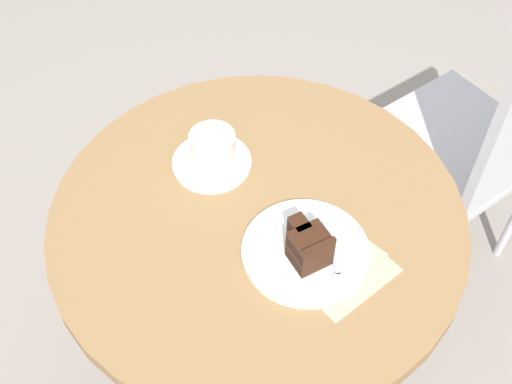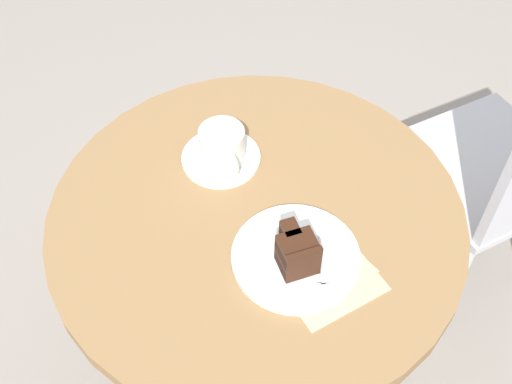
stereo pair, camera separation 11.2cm
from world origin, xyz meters
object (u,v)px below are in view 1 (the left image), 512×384
Objects in this scene: fork at (336,264)px; napkin at (333,261)px; cake_slice at (308,246)px; coffee_cup at (213,149)px; cafe_chair at (491,139)px; cake_plate at (305,251)px; saucer at (212,163)px; teaspoon at (234,161)px.

napkin is at bearing 178.06° from fork.
fork is at bearing 38.26° from cake_slice.
coffee_cup is at bearing -145.70° from fork.
cake_slice is 0.09× the size of cafe_chair.
cafe_chair reaches higher than cake_plate.
saucer is 0.04m from coffee_cup.
fork reaches higher than napkin.
coffee_cup is at bearing -169.77° from napkin.
cake_plate is 0.04m from cake_slice.
cake_slice is at bearing 8.58° from cafe_chair.
napkin is at bearing 54.24° from cake_slice.
cafe_chair reaches higher than cake_slice.
coffee_cup is 0.71m from cafe_chair.
fork is at bearing 23.59° from cake_plate.
teaspoon is 0.24m from cake_plate.
teaspoon is at bearing -175.37° from napkin.
cake_slice is at bearing -125.76° from napkin.
cake_plate is at bearing 152.48° from cake_slice.
cake_slice is at bearing 1.47° from teaspoon.
cafe_chair reaches higher than coffee_cup.
coffee_cup reaches higher than fork.
cafe_chair is at bearing 130.55° from fork.
coffee_cup is at bearing -118.28° from teaspoon.
teaspoon is (0.03, 0.03, 0.01)m from saucer.
napkin is (0.04, 0.03, -0.00)m from cake_plate.
teaspoon is at bearing -13.57° from cafe_chair.
cake_slice is (0.25, -0.01, 0.03)m from teaspoon.
teaspoon is (0.02, 0.03, -0.03)m from coffee_cup.
coffee_cup is at bearing -174.53° from cake_plate.
cake_plate is 0.05m from napkin.
saucer is 0.79× the size of napkin.
fork is at bearing 8.72° from coffee_cup.
cake_slice is 0.43× the size of napkin.
saucer is at bearing -122.36° from teaspoon.
cake_slice is 0.06m from fork.
teaspoon is at bearing 176.83° from cake_slice.
napkin is at bearing 35.84° from cake_plate.
cafe_chair is at bearing 77.40° from saucer.
teaspoon reaches higher than cake_plate.
cake_plate is (0.24, -0.01, -0.01)m from teaspoon.
coffee_cup is 0.05m from teaspoon.
cafe_chair is (-0.13, 0.65, -0.23)m from cake_slice.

